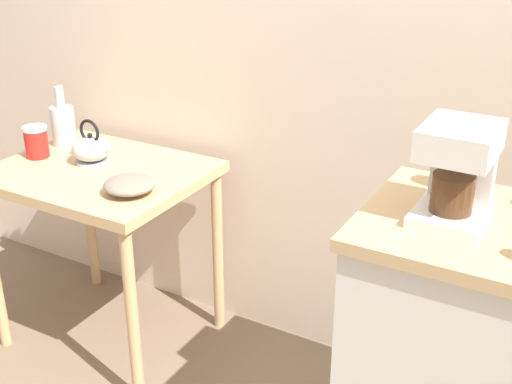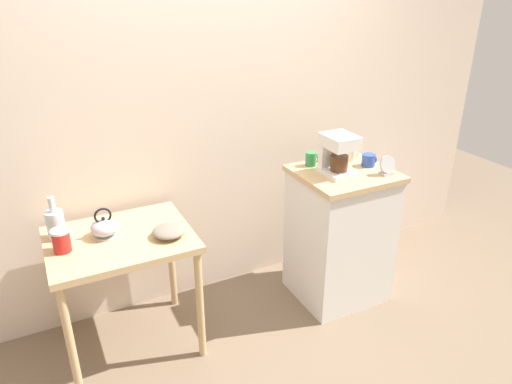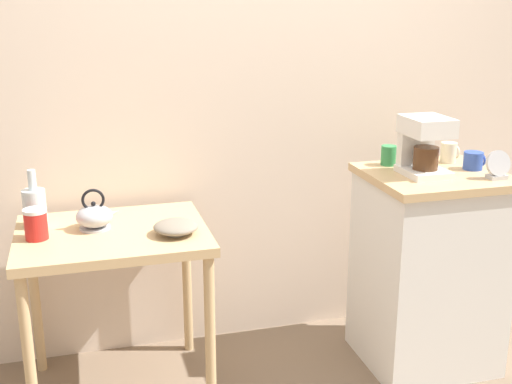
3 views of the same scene
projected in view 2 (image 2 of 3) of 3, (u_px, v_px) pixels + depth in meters
name	position (u px, v px, depth m)	size (l,w,h in m)	color
ground_plane	(245.00, 316.00, 3.17)	(8.00, 8.00, 0.00)	#7A6651
back_wall	(224.00, 92.00, 3.04)	(4.40, 0.10, 2.80)	beige
wooden_table	(122.00, 253.00, 2.66)	(0.78, 0.63, 0.76)	tan
kitchen_counter	(339.00, 235.00, 3.23)	(0.61, 0.56, 0.94)	white
bowl_stoneware	(169.00, 231.00, 2.61)	(0.18, 0.18, 0.06)	gray
teakettle	(105.00, 227.00, 2.60)	(0.19, 0.15, 0.18)	#B2B5BA
glass_carafe_vase	(56.00, 224.00, 2.57)	(0.10, 0.10, 0.25)	silver
canister_enamel	(61.00, 241.00, 2.46)	(0.09, 0.09, 0.13)	red
coffee_maker	(337.00, 152.00, 2.94)	(0.18, 0.22, 0.26)	white
mug_small_cream	(351.00, 153.00, 3.20)	(0.08, 0.07, 0.10)	beige
mug_blue	(369.00, 160.00, 3.10)	(0.09, 0.09, 0.08)	#2D4CAD
mug_tall_green	(311.00, 159.00, 3.11)	(0.08, 0.07, 0.09)	#338C4C
table_clock	(387.00, 166.00, 2.96)	(0.11, 0.06, 0.13)	#B2B5BA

